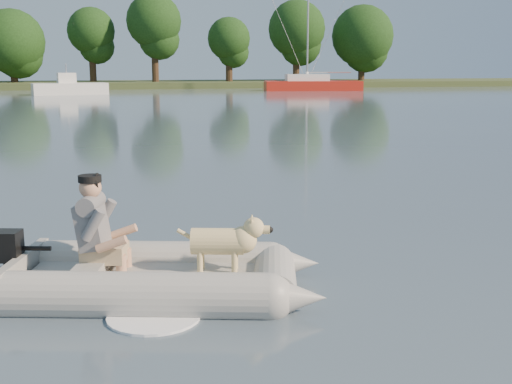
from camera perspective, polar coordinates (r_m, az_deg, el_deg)
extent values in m
plane|color=slate|center=(6.50, -1.47, -9.70)|extent=(160.00, 160.00, 0.00)
cube|color=#47512D|center=(67.99, -12.17, 9.28)|extent=(160.00, 12.00, 0.70)
cylinder|color=#332316|center=(67.84, -20.71, 9.84)|extent=(0.70, 0.70, 2.94)
sphere|color=#214A18|center=(67.87, -20.89, 12.39)|extent=(6.27, 6.27, 6.27)
cylinder|color=#332316|center=(67.91, -14.30, 10.53)|extent=(0.70, 0.70, 3.67)
sphere|color=#214A18|center=(67.99, -14.46, 13.71)|extent=(4.69, 4.69, 4.69)
cylinder|color=#332316|center=(66.28, -8.95, 10.99)|extent=(0.70, 0.70, 4.29)
sphere|color=#214A18|center=(66.41, -9.07, 14.80)|extent=(5.43, 5.43, 5.43)
cylinder|color=#332316|center=(67.54, -2.40, 10.66)|extent=(0.70, 0.70, 3.21)
sphere|color=#214A18|center=(67.59, -2.42, 13.46)|extent=(4.41, 4.41, 4.41)
cylinder|color=#332316|center=(69.88, 3.59, 10.97)|extent=(0.70, 0.70, 3.94)
sphere|color=#214A18|center=(69.98, 3.63, 14.28)|extent=(6.03, 6.03, 6.03)
cylinder|color=#332316|center=(72.66, 9.36, 10.69)|extent=(0.70, 0.70, 3.52)
sphere|color=#214A18|center=(72.72, 9.45, 13.53)|extent=(6.68, 6.68, 6.68)
cube|color=#AB2013|center=(58.81, 5.07, 9.29)|extent=(8.93, 3.77, 1.08)
cube|color=white|center=(58.69, 4.56, 10.08)|extent=(4.02, 2.45, 0.65)
cylinder|color=#A5A5AA|center=(58.81, 4.64, 15.10)|extent=(0.17, 0.17, 10.82)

